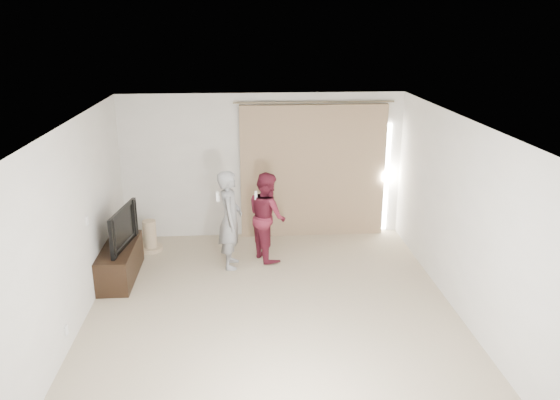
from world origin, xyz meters
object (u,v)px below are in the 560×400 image
(tv_console, at_px, (120,262))
(tv, at_px, (117,227))
(person_man, at_px, (230,220))
(person_woman, at_px, (267,216))

(tv_console, height_order, tv, tv)
(tv_console, relative_size, tv, 1.28)
(person_man, distance_m, person_woman, 0.66)
(tv, relative_size, person_woman, 0.72)
(tv, bearing_deg, tv_console, 0.00)
(tv, height_order, person_man, person_man)
(person_woman, bearing_deg, person_man, -154.62)
(person_woman, bearing_deg, tv, -165.56)
(tv, xyz_separation_m, person_man, (1.69, 0.31, -0.03))
(person_man, bearing_deg, tv_console, -169.76)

